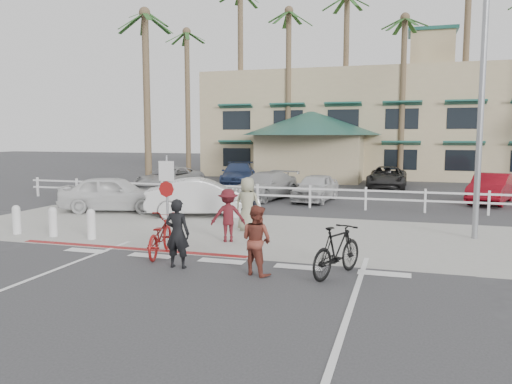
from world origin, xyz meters
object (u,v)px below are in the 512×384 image
(car_red_compact, at_px, (114,194))
(sign_post, at_px, (167,195))
(car_white_sedan, at_px, (203,197))
(bike_red, at_px, (160,235))
(bike_black, at_px, (337,251))

(car_red_compact, bearing_deg, sign_post, -149.69)
(car_white_sedan, relative_size, car_red_compact, 1.01)
(car_white_sedan, bearing_deg, bike_red, 172.63)
(car_white_sedan, xyz_separation_m, car_red_compact, (-4.02, -0.08, 0.01))
(bike_black, distance_m, car_red_compact, 12.43)
(bike_black, xyz_separation_m, car_white_sedan, (-6.25, 7.08, 0.15))
(bike_black, xyz_separation_m, car_red_compact, (-10.26, 7.00, 0.16))
(bike_black, relative_size, car_white_sedan, 0.44)
(sign_post, distance_m, bike_black, 5.72)
(sign_post, distance_m, car_white_sedan, 5.18)
(car_red_compact, bearing_deg, bike_black, -139.23)
(sign_post, bearing_deg, bike_black, -21.24)
(bike_red, relative_size, bike_black, 1.05)
(sign_post, bearing_deg, car_red_compact, 135.24)
(bike_red, xyz_separation_m, car_red_compact, (-5.48, 6.38, 0.21))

